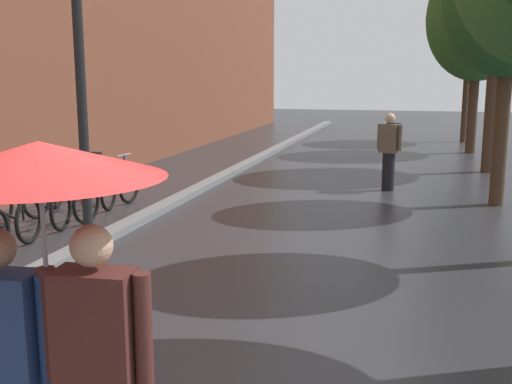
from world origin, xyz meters
TOP-DOWN VIEW (x-y plane):
  - kerb_strip at (-3.20, 10.00)m, footprint 0.30×36.00m
  - street_tree_4 at (2.81, 17.55)m, footprint 3.09×3.09m
  - street_tree_5 at (2.78, 20.86)m, footprint 2.91×2.91m
  - parked_bicycle_4 at (-4.65, 5.49)m, footprint 1.15×0.81m
  - parked_bicycle_5 at (-4.50, 6.12)m, footprint 1.15×0.82m
  - parked_bicycle_6 at (-4.64, 7.02)m, footprint 1.15×0.81m
  - parked_bicycle_7 at (-4.58, 7.82)m, footprint 1.14×0.80m
  - couple_under_umbrella at (-0.48, -0.29)m, footprint 1.24×1.24m
  - street_lamp_post at (-2.60, 3.73)m, footprint 0.24×0.24m
  - pedestrian_walking_midground at (0.67, 10.43)m, footprint 0.53×0.44m

SIDE VIEW (x-z plane):
  - kerb_strip at x=-3.20m, z-range 0.00..0.12m
  - parked_bicycle_4 at x=-4.65m, z-range -0.10..0.86m
  - parked_bicycle_5 at x=-4.50m, z-range -0.10..0.86m
  - parked_bicycle_6 at x=-4.64m, z-range -0.10..0.86m
  - parked_bicycle_7 at x=-4.58m, z-range -0.10..0.86m
  - pedestrian_walking_midground at x=0.67m, z-range 0.06..1.70m
  - couple_under_umbrella at x=-0.48m, z-range 0.41..2.55m
  - street_lamp_post at x=-2.60m, z-range 0.35..4.18m
  - street_tree_4 at x=2.81m, z-range 1.09..7.07m
  - street_tree_5 at x=2.78m, z-range 1.30..7.15m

